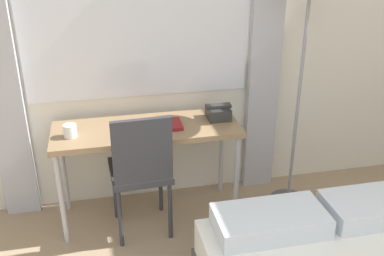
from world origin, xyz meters
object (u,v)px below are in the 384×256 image
desk_chair (141,167)px  telephone (218,112)px  book (161,125)px  desk (147,136)px  mug (70,131)px

desk_chair → telephone: desk_chair is taller
telephone → book: bearing=-172.1°
telephone → desk_chair: bearing=-157.0°
book → desk: bearing=168.9°
desk_chair → book: 0.33m
desk → mug: 0.52m
desk_chair → desk: bearing=69.2°
desk → desk_chair: size_ratio=1.39×
book → mug: (-0.61, -0.03, 0.03)m
book → desk_chair: bearing=-131.5°
telephone → mug: 1.04m
desk → telephone: telephone is taller
telephone → book: telephone is taller
desk_chair → book: bearing=46.0°
book → mug: mug is taller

